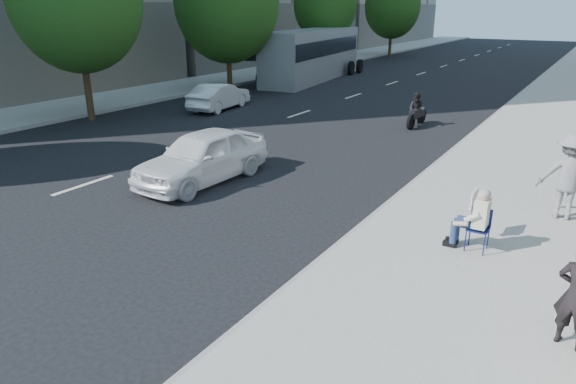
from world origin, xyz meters
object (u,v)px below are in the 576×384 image
Objects in this scene: seated_protester at (474,215)px; jogger at (569,176)px; white_sedan_near at (202,156)px; bus at (313,55)px; motorcycle at (417,111)px; white_sedan_mid at (219,96)px.

jogger reaches higher than seated_protester.
white_sedan_near is at bearing 174.45° from seated_protester.
jogger is 25.49m from bus.
jogger reaches higher than motorcycle.
white_sedan_near is (-7.69, 0.75, -0.13)m from seated_protester.
white_sedan_mid is 0.31× the size of bus.
white_sedan_mid is at bearing 145.97° from seated_protester.
motorcycle is at bearing -179.34° from white_sedan_mid.
seated_protester is at bearing 138.68° from white_sedan_mid.
white_sedan_near is 0.36× the size of bus.
bus is at bearing -50.64° from jogger.
white_sedan_near is 22.41m from bus.
motorcycle is at bearing 77.16° from white_sedan_near.
bus is (-10.91, 10.69, 1.00)m from motorcycle.
jogger is 0.46× the size of white_sedan_near.
white_sedan_mid is 12.13m from bus.
bus reaches higher than white_sedan_mid.
seated_protester is at bearing -62.57° from motorcycle.
white_sedan_mid is (-15.68, 6.86, -0.53)m from jogger.
seated_protester is 0.11× the size of bus.
white_sedan_near reaches higher than white_sedan_mid.
bus is at bearing -90.38° from white_sedan_mid.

